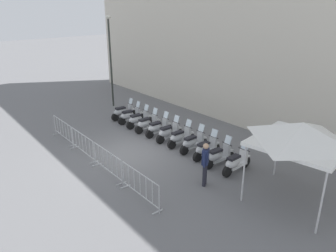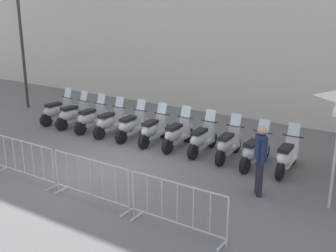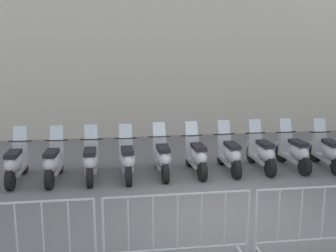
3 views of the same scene
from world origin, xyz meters
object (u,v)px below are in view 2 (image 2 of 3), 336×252
object	(u,v)px
barrier_segment_3	(177,207)
street_lamp	(20,21)
officer_near_row_end	(260,156)
motorcycle_7	(202,139)
motorcycle_1	(73,115)
motorcycle_5	(153,130)
motorcycle_9	(254,151)
barrier_segment_2	(91,181)
motorcycle_2	(91,118)
motorcycle_0	(57,111)
barrier_segment_1	(24,160)
motorcycle_3	(110,122)
motorcycle_10	(287,157)
motorcycle_8	(228,145)
motorcycle_4	(131,126)
motorcycle_6	(177,134)

from	to	relation	value
barrier_segment_3	street_lamp	bearing A→B (deg)	146.63
officer_near_row_end	motorcycle_7	bearing A→B (deg)	137.30
motorcycle_7	motorcycle_1	bearing A→B (deg)	173.42
motorcycle_5	motorcycle_9	size ratio (longest dim) A/B	1.01
barrier_segment_2	motorcycle_2	bearing A→B (deg)	124.83
motorcycle_0	motorcycle_5	size ratio (longest dim) A/B	0.99
motorcycle_5	street_lamp	xyz separation A→B (m)	(-6.99, 1.93, 3.12)
motorcycle_1	street_lamp	size ratio (longest dim) A/B	0.29
motorcycle_0	barrier_segment_1	bearing A→B (deg)	-60.29
motorcycle_1	motorcycle_7	xyz separation A→B (m)	(5.17, -0.60, 0.00)
motorcycle_3	motorcycle_10	bearing A→B (deg)	-6.89
officer_near_row_end	motorcycle_10	bearing A→B (deg)	78.23
street_lamp	motorcycle_8	bearing A→B (deg)	-13.22
motorcycle_1	street_lamp	xyz separation A→B (m)	(-3.54, 1.51, 3.12)
barrier_segment_3	motorcycle_5	bearing A→B (deg)	122.12
motorcycle_4	motorcycle_6	distance (m)	1.73
motorcycle_4	motorcycle_6	size ratio (longest dim) A/B	1.00
street_lamp	motorcycle_9	bearing A→B (deg)	-13.44
motorcycle_5	motorcycle_1	bearing A→B (deg)	173.06
motorcycle_3	barrier_segment_3	size ratio (longest dim) A/B	0.78
motorcycle_4	barrier_segment_3	xyz separation A→B (m)	(3.72, -4.67, 0.07)
motorcycle_7	motorcycle_9	size ratio (longest dim) A/B	1.00
motorcycle_1	motorcycle_3	distance (m)	1.74
motorcycle_1	motorcycle_6	xyz separation A→B (m)	(4.31, -0.50, 0.00)
motorcycle_5	motorcycle_7	xyz separation A→B (m)	(1.72, -0.18, 0.00)
motorcycle_3	barrier_segment_2	bearing A→B (deg)	-62.40
motorcycle_3	motorcycle_9	xyz separation A→B (m)	(5.14, -0.71, 0.00)
motorcycle_9	motorcycle_6	bearing A→B (deg)	169.46
motorcycle_7	barrier_segment_3	xyz separation A→B (m)	(1.14, -4.38, 0.07)
motorcycle_1	motorcycle_3	size ratio (longest dim) A/B	0.99
motorcycle_6	motorcycle_8	distance (m)	1.73
motorcycle_3	barrier_segment_3	world-z (taller)	motorcycle_3
motorcycle_1	officer_near_row_end	size ratio (longest dim) A/B	0.99
street_lamp	officer_near_row_end	size ratio (longest dim) A/B	3.44
motorcycle_2	barrier_segment_3	size ratio (longest dim) A/B	0.78
motorcycle_5	officer_near_row_end	world-z (taller)	officer_near_row_end
barrier_segment_1	officer_near_row_end	xyz separation A→B (m)	(5.67, 1.67, 0.45)
motorcycle_7	street_lamp	bearing A→B (deg)	166.40
barrier_segment_1	barrier_segment_2	world-z (taller)	same
motorcycle_5	motorcycle_9	world-z (taller)	same
motorcycle_2	motorcycle_7	xyz separation A→B (m)	(4.30, -0.47, 0.00)
motorcycle_4	motorcycle_10	bearing A→B (deg)	-7.52
motorcycle_2	barrier_segment_1	distance (m)	4.28
motorcycle_8	motorcycle_9	world-z (taller)	same
motorcycle_10	barrier_segment_1	size ratio (longest dim) A/B	0.78
motorcycle_10	barrier_segment_3	xyz separation A→B (m)	(-1.43, -3.99, 0.07)
motorcycle_8	barrier_segment_1	size ratio (longest dim) A/B	0.78
motorcycle_6	barrier_segment_2	bearing A→B (deg)	-94.08
motorcycle_2	motorcycle_3	world-z (taller)	same
motorcycle_10	motorcycle_6	bearing A→B (deg)	171.87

